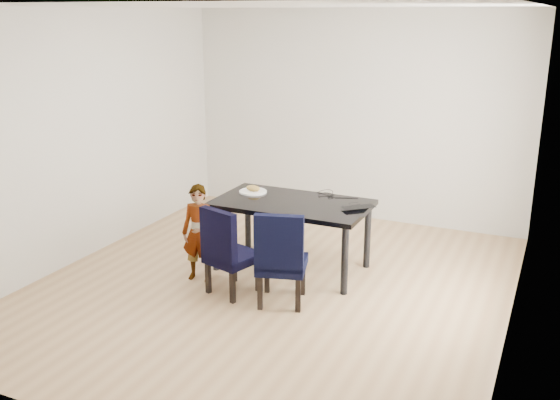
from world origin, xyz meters
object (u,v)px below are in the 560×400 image
at_px(chair_left, 233,250).
at_px(laptop, 357,207).
at_px(chair_right, 282,256).
at_px(dining_table, 292,235).
at_px(child, 199,233).
at_px(plate, 253,192).

xyz_separation_m(chair_left, laptop, (0.96, 0.86, 0.32)).
xyz_separation_m(chair_left, chair_right, (0.53, 0.00, 0.02)).
bearing_deg(chair_left, laptop, 58.15).
bearing_deg(dining_table, chair_left, -109.99).
height_order(dining_table, child, child).
height_order(chair_right, plate, chair_right).
bearing_deg(laptop, chair_right, 20.37).
bearing_deg(chair_left, plate, 121.36).
height_order(dining_table, laptop, laptop).
xyz_separation_m(child, plate, (0.21, 0.79, 0.26)).
relative_size(dining_table, plate, 5.27).
bearing_deg(plate, chair_right, -50.02).
distance_m(dining_table, laptop, 0.79).
height_order(child, laptop, child).
bearing_deg(child, plate, 65.81).
bearing_deg(chair_right, chair_left, 164.03).
xyz_separation_m(child, laptop, (1.42, 0.73, 0.26)).
distance_m(chair_left, chair_right, 0.53).
xyz_separation_m(chair_right, plate, (-0.77, 0.92, 0.29)).
height_order(chair_right, child, child).
xyz_separation_m(plate, laptop, (1.21, -0.06, 0.00)).
height_order(chair_left, plate, chair_left).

